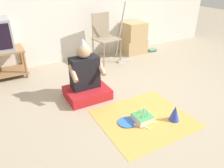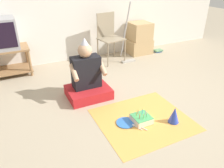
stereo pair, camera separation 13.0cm
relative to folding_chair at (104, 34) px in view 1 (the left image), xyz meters
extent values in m
plane|color=tan|center=(-0.23, -1.77, -0.53)|extent=(16.00, 16.00, 0.00)
cube|color=#997047|center=(-1.83, 0.14, -0.45)|extent=(0.72, 0.47, 0.02)
cylinder|color=#997047|center=(-1.50, -0.07, -0.30)|extent=(0.04, 0.04, 0.48)
cylinder|color=#997047|center=(-1.50, 0.34, -0.30)|extent=(0.04, 0.04, 0.48)
cube|color=gray|center=(0.01, -0.08, -0.07)|extent=(0.49, 0.46, 0.02)
cube|color=gray|center=(-0.02, 0.10, 0.16)|extent=(0.38, 0.08, 0.46)
cylinder|color=gray|center=(-0.15, -0.29, -0.30)|extent=(0.02, 0.02, 0.46)
cylinder|color=gray|center=(0.24, -0.23, -0.30)|extent=(0.02, 0.02, 0.46)
cylinder|color=gray|center=(-0.21, 0.06, -0.30)|extent=(0.02, 0.02, 0.46)
cylinder|color=gray|center=(0.18, 0.12, -0.30)|extent=(0.02, 0.02, 0.46)
cube|color=tan|center=(0.78, 0.13, -0.39)|extent=(0.49, 0.42, 0.30)
cube|color=tan|center=(0.78, 0.13, -0.06)|extent=(0.43, 0.43, 0.36)
cube|color=#B2ADA3|center=(0.32, -0.24, -0.52)|extent=(0.28, 0.09, 0.03)
cylinder|color=#B7B7BC|center=(0.32, -0.08, 0.05)|extent=(0.03, 0.34, 1.11)
cube|color=#284793|center=(1.20, -0.01, -0.52)|extent=(0.15, 0.11, 0.02)
cube|color=#60936B|center=(1.21, -0.01, -0.50)|extent=(0.18, 0.13, 0.03)
cube|color=red|center=(-0.87, -1.16, -0.46)|extent=(0.59, 0.48, 0.14)
cube|color=black|center=(-0.87, -1.11, -0.17)|extent=(0.39, 0.21, 0.45)
sphere|color=tan|center=(-0.87, -1.11, 0.14)|extent=(0.19, 0.19, 0.19)
cone|color=silver|center=(-0.87, -1.11, 0.27)|extent=(0.11, 0.11, 0.09)
cylinder|color=tan|center=(-1.07, -1.21, -0.10)|extent=(0.06, 0.24, 0.19)
cylinder|color=tan|center=(-0.67, -1.21, -0.10)|extent=(0.06, 0.24, 0.19)
cube|color=#EFA84C|center=(-0.47, -1.97, -0.53)|extent=(1.08, 0.98, 0.01)
cube|color=#F4E0C6|center=(-0.51, -2.00, -0.49)|extent=(0.21, 0.21, 0.07)
cube|color=#4CB266|center=(-0.51, -2.00, -0.45)|extent=(0.21, 0.21, 0.01)
cylinder|color=#E58CCC|center=(-0.45, -2.00, -0.43)|extent=(0.01, 0.01, 0.06)
sphere|color=#FFCC4C|center=(-0.45, -2.00, -0.39)|extent=(0.01, 0.01, 0.01)
cylinder|color=#4C7FE5|center=(-0.47, -1.96, -0.43)|extent=(0.01, 0.01, 0.06)
sphere|color=#FFCC4C|center=(-0.47, -1.96, -0.39)|extent=(0.01, 0.01, 0.01)
cylinder|color=#EA4C4C|center=(-0.53, -1.95, -0.43)|extent=(0.01, 0.01, 0.06)
sphere|color=#FFCC4C|center=(-0.53, -1.95, -0.39)|extent=(0.01, 0.01, 0.01)
cylinder|color=yellow|center=(-0.56, -1.97, -0.43)|extent=(0.01, 0.01, 0.06)
sphere|color=#FFCC4C|center=(-0.56, -1.97, -0.39)|extent=(0.01, 0.01, 0.01)
cylinder|color=#EA4C4C|center=(-0.56, -2.03, -0.43)|extent=(0.01, 0.01, 0.06)
sphere|color=#FFCC4C|center=(-0.56, -2.03, -0.39)|extent=(0.01, 0.01, 0.01)
cylinder|color=#66C666|center=(-0.53, -2.06, -0.43)|extent=(0.01, 0.01, 0.06)
sphere|color=#FFCC4C|center=(-0.53, -2.06, -0.39)|extent=(0.01, 0.01, 0.01)
cylinder|color=#66C666|center=(-0.47, -2.05, -0.43)|extent=(0.01, 0.01, 0.06)
sphere|color=#FFCC4C|center=(-0.47, -2.05, -0.39)|extent=(0.01, 0.01, 0.01)
cone|color=blue|center=(-0.17, -2.17, -0.43)|extent=(0.13, 0.13, 0.20)
cylinder|color=blue|center=(-0.70, -1.94, -0.52)|extent=(0.22, 0.22, 0.01)
ellipsoid|color=white|center=(-0.64, -2.03, -0.52)|extent=(0.04, 0.05, 0.01)
cube|color=white|center=(-0.61, -2.09, -0.53)|extent=(0.05, 0.10, 0.01)
ellipsoid|color=white|center=(-0.59, -2.06, -0.52)|extent=(0.04, 0.05, 0.01)
cube|color=white|center=(-0.56, -2.12, -0.53)|extent=(0.05, 0.10, 0.01)
camera|label=1|loc=(-1.86, -3.69, 1.08)|focal=35.00mm
camera|label=2|loc=(-1.75, -3.75, 1.08)|focal=35.00mm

